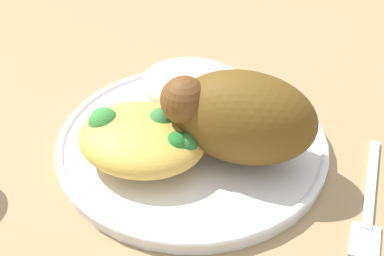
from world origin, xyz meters
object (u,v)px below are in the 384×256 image
Objects in this scene: fork at (369,199)px; plate at (192,143)px; roasted_chicken at (239,116)px; mac_cheese_with_broccoli at (143,137)px; rice_pile at (195,86)px.

plate is at bearing -7.98° from fork.
roasted_chicken is 1.20× the size of mac_cheese_with_broccoli.
mac_cheese_with_broccoli is at bearing 4.04° from fork.
mac_cheese_with_broccoli is at bearing 17.42° from roasted_chicken.
roasted_chicken is 1.25× the size of rice_pile.
mac_cheese_with_broccoli is (0.03, 0.04, 0.03)m from plate.
roasted_chicken reaches higher than fork.
mac_cheese_with_broccoli reaches higher than plate.
plate is 0.06m from roasted_chicken.
fork is (-0.16, 0.02, -0.00)m from plate.
rice_pile reaches higher than plate.
mac_cheese_with_broccoli is at bearing 75.53° from rice_pile.
fork is at bearing 157.65° from rice_pile.
plate is 1.70× the size of fork.
roasted_chicken is 0.08m from rice_pile.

